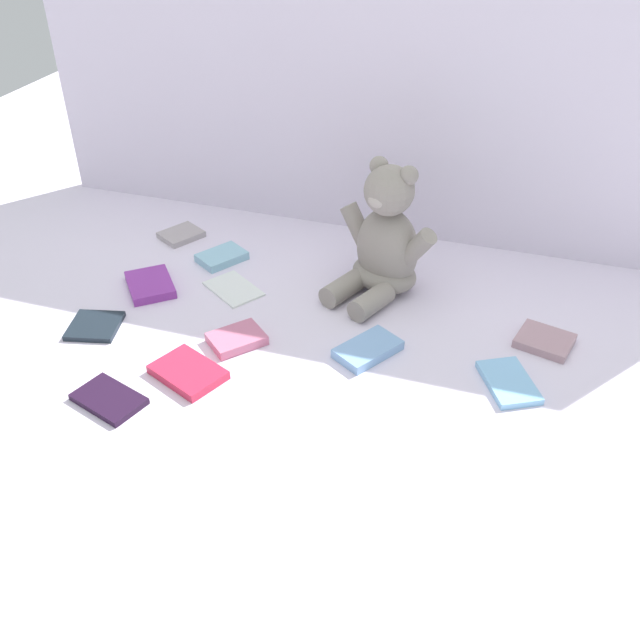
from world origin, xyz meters
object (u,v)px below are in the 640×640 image
at_px(book_case_0, 150,285).
at_px(book_case_7, 188,372).
at_px(book_case_1, 222,257).
at_px(book_case_5, 181,235).
at_px(book_case_3, 368,349).
at_px(book_case_2, 509,382).
at_px(book_case_9, 233,288).
at_px(teddy_bear, 385,244).
at_px(book_case_8, 95,326).
at_px(book_case_10, 237,339).
at_px(book_case_6, 109,399).
at_px(book_case_4, 545,341).

height_order(book_case_0, book_case_7, book_case_0).
xyz_separation_m(book_case_1, book_case_5, (-0.14, 0.07, -0.00)).
bearing_deg(book_case_5, book_case_3, 0.40).
distance_m(book_case_2, book_case_9, 0.62).
height_order(teddy_bear, book_case_8, teddy_bear).
bearing_deg(book_case_2, teddy_bear, 111.41).
bearing_deg(book_case_5, book_case_0, -49.76).
distance_m(teddy_bear, book_case_2, 0.40).
relative_size(book_case_2, book_case_7, 0.97).
height_order(book_case_8, book_case_10, book_case_10).
bearing_deg(book_case_6, book_case_4, 137.52).
height_order(book_case_3, book_case_4, book_case_3).
height_order(teddy_bear, book_case_9, teddy_bear).
bearing_deg(book_case_10, book_case_6, 98.55).
xyz_separation_m(teddy_bear, book_case_10, (-0.22, -0.28, -0.10)).
bearing_deg(book_case_5, book_case_7, -32.05).
distance_m(book_case_2, book_case_8, 0.82).
xyz_separation_m(teddy_bear, book_case_1, (-0.38, -0.00, -0.10)).
relative_size(book_case_7, book_case_9, 1.02).
bearing_deg(book_case_6, book_case_7, 154.78).
xyz_separation_m(teddy_bear, book_case_9, (-0.31, -0.11, -0.10)).
distance_m(book_case_1, book_case_8, 0.35).
distance_m(book_case_0, book_case_1, 0.19).
bearing_deg(book_case_10, book_case_8, 49.43).
bearing_deg(book_case_10, book_case_5, -8.46).
xyz_separation_m(book_case_0, book_case_5, (-0.04, 0.23, -0.00)).
relative_size(book_case_0, book_case_6, 0.99).
bearing_deg(book_case_6, book_case_3, 142.47).
bearing_deg(book_case_10, book_case_2, -135.13).
bearing_deg(book_case_6, book_case_2, 129.43).
distance_m(book_case_4, book_case_8, 0.89).
distance_m(book_case_6, book_case_10, 0.27).
xyz_separation_m(book_case_0, book_case_6, (0.11, -0.35, -0.00)).
height_order(book_case_5, book_case_9, book_case_5).
relative_size(book_case_6, book_case_9, 0.98).
relative_size(book_case_0, book_case_10, 1.19).
xyz_separation_m(book_case_5, book_case_7, (0.26, -0.48, 0.00)).
bearing_deg(book_case_8, book_case_10, -95.19).
bearing_deg(teddy_bear, book_case_3, -59.70).
relative_size(book_case_2, book_case_3, 1.00).
bearing_deg(book_case_4, book_case_6, 133.92).
xyz_separation_m(book_case_1, book_case_6, (0.02, -0.51, -0.00)).
relative_size(book_case_9, book_case_10, 1.23).
relative_size(book_case_4, book_case_5, 1.09).
xyz_separation_m(book_case_4, book_case_6, (-0.72, -0.41, -0.00)).
xyz_separation_m(book_case_6, book_case_7, (0.10, 0.11, 0.00)).
relative_size(book_case_3, book_case_10, 1.22).
bearing_deg(book_case_0, book_case_4, 144.17).
relative_size(book_case_0, book_case_5, 1.30).
distance_m(book_case_6, book_case_7, 0.15).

